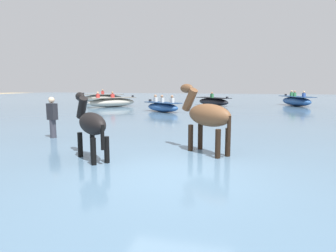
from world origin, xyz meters
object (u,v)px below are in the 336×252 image
boat_distant_west (112,102)px  boat_distant_east (296,101)px  horse_lead_black (91,125)px  horse_trailing_bay (207,117)px  person_onlooker_right (53,120)px  boat_mid_channel (163,107)px  boat_far_offshore (213,102)px  boat_mid_outer (103,98)px

boat_distant_west → boat_distant_east: bearing=19.9°
horse_lead_black → boat_distant_west: bearing=114.3°
horse_trailing_bay → person_onlooker_right: horse_trailing_bay is taller
boat_mid_channel → person_onlooker_right: 10.23m
boat_mid_channel → person_onlooker_right: (-0.81, -10.20, 0.27)m
horse_lead_black → boat_mid_channel: bearing=98.7°
person_onlooker_right → boat_far_offshore: bearing=78.9°
boat_distant_west → person_onlooker_right: person_onlooker_right is taller
horse_trailing_bay → boat_mid_channel: bearing=111.8°
horse_lead_black → boat_mid_outer: (-10.48, 20.69, -0.39)m
horse_trailing_bay → horse_lead_black: bearing=-151.5°
boat_mid_outer → boat_mid_channel: bearing=-43.9°
person_onlooker_right → boat_mid_channel: bearing=85.5°
horse_lead_black → boat_far_offshore: 19.17m
boat_mid_outer → boat_mid_channel: (8.58, -8.26, -0.09)m
boat_mid_outer → person_onlooker_right: 20.03m
person_onlooker_right → horse_trailing_bay: bearing=-9.3°
person_onlooker_right → boat_mid_outer: bearing=112.8°
horse_trailing_bay → boat_mid_channel: 11.92m
boat_distant_east → boat_far_offshore: bearing=-166.4°
horse_lead_black → boat_mid_outer: size_ratio=0.42×
boat_distant_east → boat_mid_channel: (-9.31, -8.37, -0.08)m
horse_lead_black → person_onlooker_right: 3.51m
boat_far_offshore → boat_mid_outer: bearing=172.1°
boat_mid_channel → person_onlooker_right: person_onlooker_right is taller
horse_lead_black → boat_distant_west: 17.08m
horse_lead_black → boat_mid_outer: bearing=116.9°
boat_mid_channel → person_onlooker_right: bearing=-94.5°
boat_distant_east → boat_mid_outer: (-17.89, -0.11, 0.02)m
boat_distant_west → boat_mid_channel: (5.14, -3.13, -0.05)m
horse_trailing_bay → boat_far_offshore: 17.90m
person_onlooker_right → horse_lead_black: bearing=-39.5°
boat_distant_east → boat_distant_west: bearing=-160.1°
horse_trailing_bay → boat_mid_outer: bearing=123.9°
horse_trailing_bay → boat_far_offshore: (-1.89, 17.79, -0.59)m
boat_far_offshore → person_onlooker_right: 17.25m
boat_distant_east → boat_mid_outer: 17.89m
person_onlooker_right → boat_distant_east: bearing=61.4°
boat_distant_west → boat_distant_east: 15.37m
horse_lead_black → boat_mid_outer: horse_lead_black is taller
horse_lead_black → boat_mid_outer: 23.19m
horse_trailing_bay → boat_mid_channel: size_ratio=0.69×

